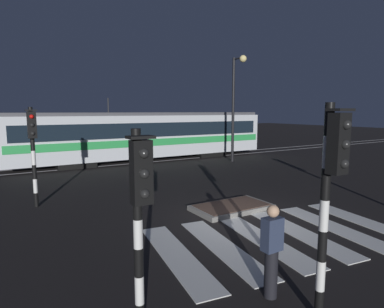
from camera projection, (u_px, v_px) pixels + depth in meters
name	position (u px, v px, depth m)	size (l,w,h in m)	color
ground_plane	(242.00, 219.00, 10.05)	(120.00, 120.00, 0.00)	black
rail_near	(118.00, 165.00, 20.15)	(80.00, 0.12, 0.03)	#59595E
rail_far	(111.00, 162.00, 21.37)	(80.00, 0.12, 0.03)	#59595E
crosswalk_zebra	(282.00, 236.00, 8.65)	(7.19, 4.73, 0.02)	silver
traffic_island	(232.00, 207.00, 10.97)	(2.65, 1.49, 0.18)	slate
traffic_light_corner_far_left	(33.00, 142.00, 10.96)	(0.36, 0.42, 3.47)	black
traffic_light_kerb_mid_left	(331.00, 181.00, 4.84)	(0.36, 0.42, 3.46)	black
traffic_light_corner_near_left	(140.00, 203.00, 4.59)	(0.36, 0.42, 3.09)	black
street_lamp_trackside_right	(236.00, 96.00, 20.72)	(0.44, 1.21, 6.76)	black
tram	(148.00, 135.00, 21.72)	(17.57, 2.58, 4.15)	silver
pedestrian_waiting_at_kerb	(272.00, 251.00, 5.72)	(0.36, 0.24, 1.71)	black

